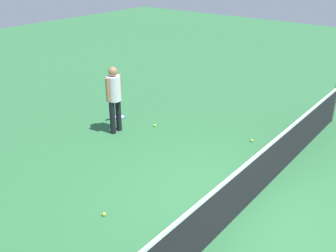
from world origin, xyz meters
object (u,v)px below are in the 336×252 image
Objects in this scene: player_near_side at (114,94)px; tennis_ball_near_player at (104,214)px; tennis_racket_near_player at (119,117)px; tennis_ball_by_net at (252,141)px; tennis_ball_midcourt at (155,125)px.

tennis_ball_near_player is at bearing 41.76° from player_near_side.
tennis_ball_near_player is at bearing 41.66° from tennis_racket_near_player.
tennis_ball_by_net is 1.00× the size of tennis_ball_midcourt.
tennis_ball_midcourt is (-0.15, 1.18, 0.02)m from tennis_racket_near_player.
tennis_racket_near_player is 1.19m from tennis_ball_midcourt.
tennis_racket_near_player is 3.72m from tennis_ball_by_net.
player_near_side is at bearing -61.57° from tennis_ball_by_net.
tennis_racket_near_player is at bearing -82.74° from tennis_ball_midcourt.
player_near_side is 3.54m from tennis_ball_by_net.
tennis_racket_near_player is 9.20× the size of tennis_ball_by_net.
tennis_ball_near_player is 4.25m from tennis_ball_by_net.
tennis_ball_by_net is (-4.19, 0.70, 0.00)m from tennis_ball_near_player.
tennis_ball_near_player is 1.00× the size of tennis_ball_by_net.
tennis_ball_midcourt is at bearing -153.21° from tennis_ball_near_player.
tennis_ball_midcourt reaches higher than tennis_racket_near_player.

